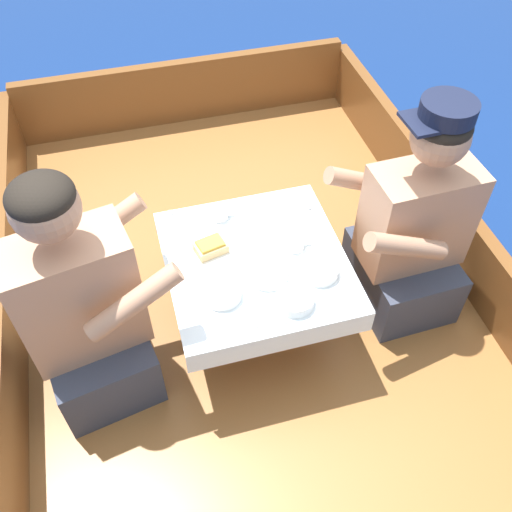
{
  "coord_description": "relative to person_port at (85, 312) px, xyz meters",
  "views": [
    {
      "loc": [
        -0.38,
        -1.37,
        2.35
      ],
      "look_at": [
        0.0,
        -0.0,
        0.78
      ],
      "focal_mm": 40.0,
      "sensor_mm": 36.0,
      "label": 1
    }
  ],
  "objects": [
    {
      "name": "coffee_cup_port",
      "position": [
        0.79,
        0.1,
        0.03
      ],
      "size": [
        0.1,
        0.07,
        0.05
      ],
      "color": "white",
      "rests_on": "cockpit_table"
    },
    {
      "name": "utensil_spoon_starboard",
      "position": [
        0.41,
        0.36,
        0.0
      ],
      "size": [
        0.05,
        0.17,
        0.01
      ],
      "rotation": [
        0.0,
        0.0,
        1.71
      ],
      "color": "silver",
      "rests_on": "cockpit_table"
    },
    {
      "name": "boat_deck",
      "position": [
        0.63,
        0.08,
        -0.58
      ],
      "size": [
        2.0,
        3.18,
        0.36
      ],
      "primitive_type": "cube",
      "color": "brown",
      "rests_on": "ground_plane"
    },
    {
      "name": "ground_plane",
      "position": [
        0.63,
        0.08,
        -0.76
      ],
      "size": [
        60.0,
        60.0,
        0.0
      ],
      "primitive_type": "plane",
      "color": "navy"
    },
    {
      "name": "utensil_spoon_center",
      "position": [
        0.88,
        0.26,
        0.0
      ],
      "size": [
        0.14,
        0.12,
        0.01
      ],
      "rotation": [
        0.0,
        0.0,
        0.72
      ],
      "color": "silver",
      "rests_on": "cockpit_table"
    },
    {
      "name": "gunwale_port",
      "position": [
        -0.33,
        0.08,
        -0.24
      ],
      "size": [
        0.06,
        3.18,
        0.32
      ],
      "primitive_type": "cube",
      "color": "brown",
      "rests_on": "boat_deck"
    },
    {
      "name": "plate_sandwich",
      "position": [
        0.48,
        0.15,
        0.01
      ],
      "size": [
        0.19,
        0.19,
        0.01
      ],
      "color": "white",
      "rests_on": "cockpit_table"
    },
    {
      "name": "utensil_spoon_port",
      "position": [
        0.36,
        0.37,
        0.0
      ],
      "size": [
        0.05,
        0.17,
        0.01
      ],
      "rotation": [
        0.0,
        0.0,
        1.39
      ],
      "color": "silver",
      "rests_on": "cockpit_table"
    },
    {
      "name": "bowl_port_far",
      "position": [
        0.71,
        -0.16,
        0.02
      ],
      "size": [
        0.13,
        0.13,
        0.04
      ],
      "color": "white",
      "rests_on": "cockpit_table"
    },
    {
      "name": "cockpit_table",
      "position": [
        0.63,
        0.08,
        -0.04
      ],
      "size": [
        0.67,
        0.69,
        0.41
      ],
      "color": "#B2B2B7",
      "rests_on": "boat_deck"
    },
    {
      "name": "utensil_knife_port",
      "position": [
        0.59,
        -0.22,
        0.0
      ],
      "size": [
        0.17,
        0.03,
        0.0
      ],
      "rotation": [
        0.0,
        0.0,
        3.04
      ],
      "color": "silver",
      "rests_on": "cockpit_table"
    },
    {
      "name": "utensil_knife_starboard",
      "position": [
        0.83,
        -0.2,
        0.0
      ],
      "size": [
        0.16,
        0.08,
        0.0
      ],
      "rotation": [
        0.0,
        0.0,
        0.43
      ],
      "color": "silver",
      "rests_on": "cockpit_table"
    },
    {
      "name": "bowl_starboard_near",
      "position": [
        0.65,
        -0.01,
        0.02
      ],
      "size": [
        0.15,
        0.15,
        0.04
      ],
      "color": "white",
      "rests_on": "cockpit_table"
    },
    {
      "name": "bow_coaming",
      "position": [
        0.63,
        1.64,
        -0.22
      ],
      "size": [
        1.88,
        0.06,
        0.37
      ],
      "primitive_type": "cube",
      "color": "brown",
      "rests_on": "boat_deck"
    },
    {
      "name": "person_port",
      "position": [
        0.0,
        0.0,
        0.0
      ],
      "size": [
        0.57,
        0.52,
        1.0
      ],
      "rotation": [
        0.0,
        0.0,
        0.19
      ],
      "color": "#333847",
      "rests_on": "boat_deck"
    },
    {
      "name": "sandwich",
      "position": [
        0.48,
        0.15,
        0.03
      ],
      "size": [
        0.13,
        0.11,
        0.05
      ],
      "rotation": [
        0.0,
        0.0,
        0.23
      ],
      "color": "tan",
      "rests_on": "plate_sandwich"
    },
    {
      "name": "person_starboard",
      "position": [
        1.27,
        0.06,
        -0.01
      ],
      "size": [
        0.53,
        0.45,
        0.98
      ],
      "rotation": [
        0.0,
        0.0,
        3.18
      ],
      "color": "#333847",
      "rests_on": "boat_deck"
    },
    {
      "name": "bowl_port_near",
      "position": [
        0.84,
        -0.05,
        0.02
      ],
      "size": [
        0.14,
        0.14,
        0.04
      ],
      "color": "white",
      "rests_on": "cockpit_table"
    },
    {
      "name": "gunwale_starboard",
      "position": [
        1.6,
        0.08,
        -0.24
      ],
      "size": [
        0.06,
        3.18,
        0.32
      ],
      "primitive_type": "cube",
      "color": "brown",
      "rests_on": "boat_deck"
    },
    {
      "name": "bowl_center_far",
      "position": [
        0.47,
        -0.06,
        0.02
      ],
      "size": [
        0.13,
        0.13,
        0.04
      ],
      "color": "white",
      "rests_on": "cockpit_table"
    },
    {
      "name": "plate_bread",
      "position": [
        0.72,
        0.29,
        0.01
      ],
      "size": [
        0.2,
        0.2,
        0.01
      ],
      "color": "white",
      "rests_on": "cockpit_table"
    },
    {
      "name": "coffee_cup_starboard",
      "position": [
        0.55,
        0.33,
        0.03
      ],
      "size": [
        0.1,
        0.07,
        0.05
      ],
      "color": "white",
      "rests_on": "cockpit_table"
    }
  ]
}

